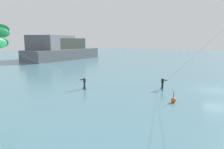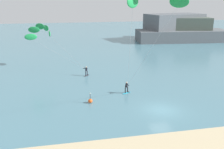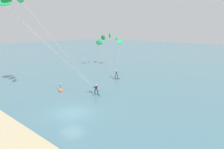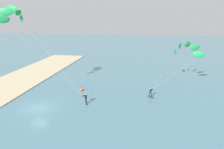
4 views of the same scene
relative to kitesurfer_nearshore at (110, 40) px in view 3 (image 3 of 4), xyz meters
name	(u,v)px [view 3 (image 3 of 4)]	position (x,y,z in m)	size (l,w,h in m)	color
ground_plane	(72,113)	(14.61, -22.35, -6.97)	(240.00, 240.00, 0.00)	slate
kitesurfer_nearshore	(110,40)	(0.00, 0.00, 0.00)	(10.91, 9.97, 8.57)	#333338
marker_buoy	(61,90)	(6.47, -18.39, -6.68)	(0.56, 0.56, 1.38)	#EA5119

